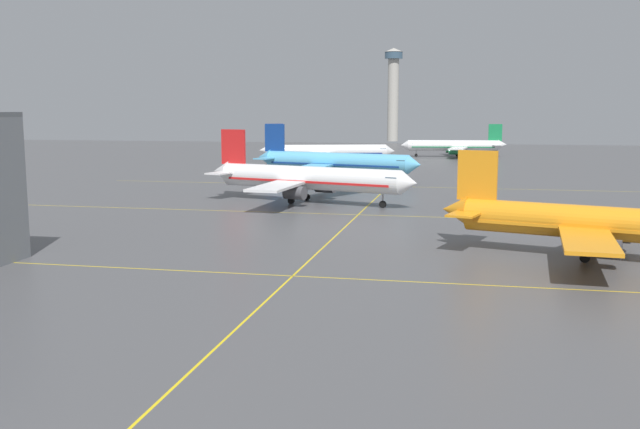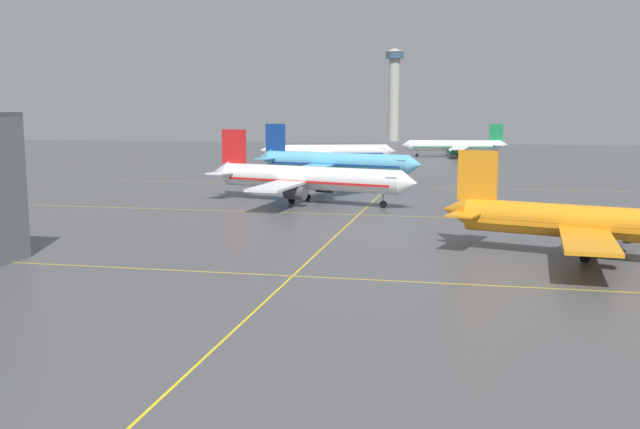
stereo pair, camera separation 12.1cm
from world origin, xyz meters
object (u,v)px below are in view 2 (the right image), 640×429
Objects in this scene: airliner_far_right_stand at (327,152)px; airliner_distant_taxiway at (455,146)px; airliner_third_row at (307,178)px; airliner_second_row at (604,224)px; airliner_far_left_stand at (335,162)px; control_tower at (394,88)px.

airliner_far_right_stand reaches higher than airliner_distant_taxiway.
airliner_far_right_stand is at bearing 98.75° from airliner_third_row.
airliner_far_left_stand is at bearing 119.44° from airliner_second_row.
airliner_third_row is at bearing -99.80° from airliner_distant_taxiway.
airliner_far_left_stand is 0.87× the size of control_tower.
airliner_far_right_stand is 0.82× the size of control_tower.
control_tower is (-10.55, 232.71, 21.04)m from airliner_third_row.
airliner_third_row is at bearing -86.49° from airliner_far_left_stand.
airliner_far_left_stand is 40.56m from airliner_far_right_stand.
airliner_second_row is at bearing -43.87° from airliner_third_row.
control_tower reaches higher than airliner_distant_taxiway.
airliner_distant_taxiway is (21.00, 121.53, -0.43)m from airliner_third_row.
control_tower is at bearing 89.61° from airliner_far_right_stand.
control_tower reaches higher than airliner_far_right_stand.
airliner_third_row is 0.98× the size of airliner_far_left_stand.
airliner_distant_taxiway is at bearing 74.82° from airliner_far_left_stand.
airliner_far_right_stand reaches higher than airliner_second_row.
airliner_third_row is 36.05m from airliner_far_left_stand.
airliner_distant_taxiway is at bearing 54.71° from airliner_far_right_stand.
airliner_third_row is at bearing -87.40° from control_tower.
airliner_far_left_stand reaches higher than airliner_third_row.
airliner_second_row is 124.49m from airliner_far_right_stand.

